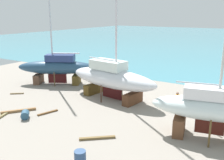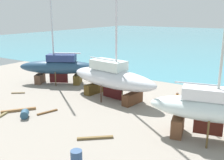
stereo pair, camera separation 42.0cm
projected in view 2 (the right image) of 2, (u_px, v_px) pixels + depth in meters
The scene contains 13 objects.
ground_plane at pixel (99, 113), 20.51m from camera, with size 47.47×47.47×0.00m, color gray.
sailboat_far_slipway at pixel (112, 77), 23.62m from camera, with size 9.71×4.06×15.97m.
sailboat_large_starboard at pixel (209, 109), 15.82m from camera, with size 7.72×3.77×12.92m.
sailboat_mid_port at pixel (58, 67), 28.76m from camera, with size 8.74×6.22×14.12m.
worker at pixel (177, 102), 20.66m from camera, with size 0.27×0.46×1.60m.
barrel_tar_black at pixel (25, 114), 19.52m from camera, with size 0.60×0.60×0.81m, color #2B506B.
barrel_blue_faded at pixel (76, 159), 13.23m from camera, with size 0.61×0.61×0.92m, color navy.
barrel_by_slipway at pixel (45, 69), 34.40m from camera, with size 0.55×0.55×0.86m, color navy.
timber_short_cross at pixel (0, 116), 19.71m from camera, with size 1.85×0.20×0.13m, color olive.
timber_plank_far at pixel (47, 112), 20.54m from camera, with size 1.74×0.17×0.12m, color brown.
timber_plank_near at pixel (95, 138), 16.28m from camera, with size 2.31×0.20×0.14m, color brown.
timber_long_aft at pixel (19, 110), 20.86m from camera, with size 2.72×0.22×0.19m, color olive.
timber_long_fore at pixel (18, 93), 25.48m from camera, with size 1.28×0.15×0.12m, color olive.
Camera 2 is at (11.29, -19.46, 7.76)m, focal length 41.04 mm.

